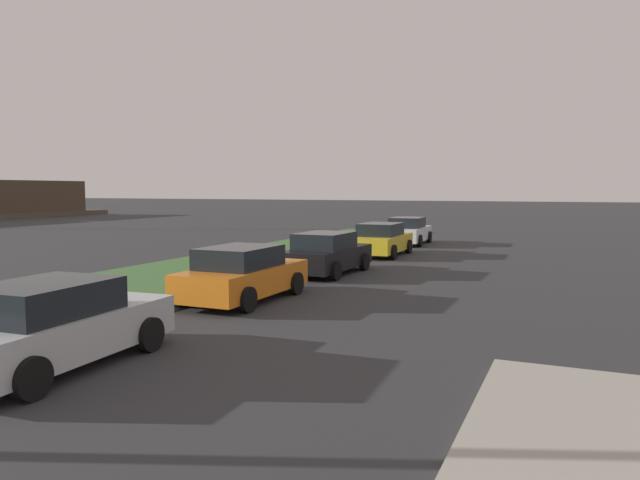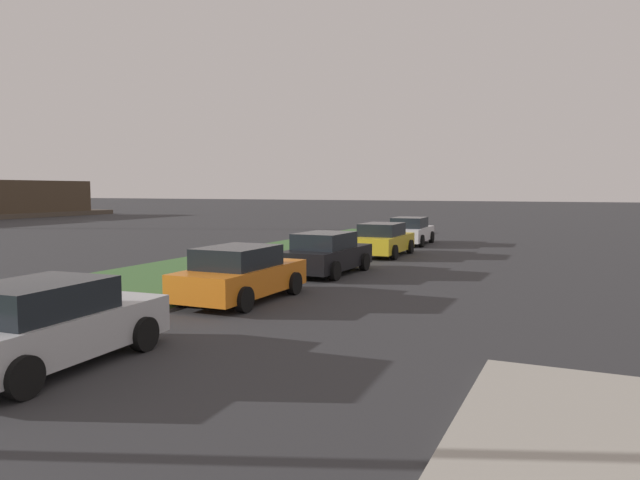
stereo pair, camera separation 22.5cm
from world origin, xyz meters
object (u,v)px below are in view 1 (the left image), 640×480
at_px(parked_car_silver, 51,326).
at_px(parked_car_orange, 243,274).
at_px(parked_car_black, 326,254).
at_px(parked_car_white, 408,231).
at_px(parked_car_yellow, 381,240).

xyz_separation_m(parked_car_silver, parked_car_orange, (6.43, 0.19, 0.00)).
distance_m(parked_car_black, parked_car_white, 12.09).
xyz_separation_m(parked_car_black, parked_car_white, (12.09, 0.34, 0.00)).
bearing_deg(parked_car_orange, parked_car_yellow, -0.66).
bearing_deg(parked_car_black, parked_car_orange, -179.67).
relative_size(parked_car_orange, parked_car_yellow, 0.99).
distance_m(parked_car_silver, parked_car_white, 24.06).
height_order(parked_car_orange, parked_car_black, same).
bearing_deg(parked_car_orange, parked_car_black, -1.02).
height_order(parked_car_silver, parked_car_orange, same).
distance_m(parked_car_silver, parked_car_orange, 6.44).
bearing_deg(parked_car_orange, parked_car_white, 0.69).
height_order(parked_car_silver, parked_car_black, same).
bearing_deg(parked_car_white, parked_car_silver, 178.29).
xyz_separation_m(parked_car_orange, parked_car_yellow, (11.81, -0.10, 0.00)).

